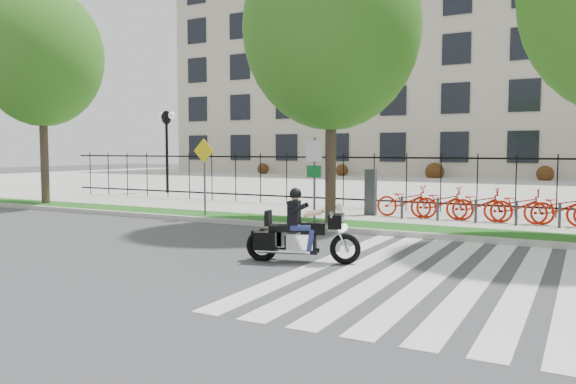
% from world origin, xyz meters
% --- Properties ---
extents(ground, '(120.00, 120.00, 0.00)m').
position_xyz_m(ground, '(0.00, 0.00, 0.00)').
color(ground, '#3C3C3E').
rests_on(ground, ground).
extents(curb, '(60.00, 0.20, 0.15)m').
position_xyz_m(curb, '(0.00, 4.10, 0.07)').
color(curb, '#A29F98').
rests_on(curb, ground).
extents(grass_verge, '(60.00, 1.50, 0.15)m').
position_xyz_m(grass_verge, '(0.00, 4.95, 0.07)').
color(grass_verge, '#195715').
rests_on(grass_verge, ground).
extents(sidewalk, '(60.00, 3.50, 0.15)m').
position_xyz_m(sidewalk, '(0.00, 7.45, 0.07)').
color(sidewalk, '#A8A69D').
rests_on(sidewalk, ground).
extents(plaza, '(80.00, 34.00, 0.10)m').
position_xyz_m(plaza, '(0.00, 25.00, 0.05)').
color(plaza, '#A8A69D').
rests_on(plaza, ground).
extents(crosswalk_stripes, '(5.70, 8.00, 0.01)m').
position_xyz_m(crosswalk_stripes, '(4.83, 0.00, 0.01)').
color(crosswalk_stripes, silver).
rests_on(crosswalk_stripes, ground).
extents(iron_fence, '(30.00, 0.06, 2.00)m').
position_xyz_m(iron_fence, '(0.00, 9.20, 1.15)').
color(iron_fence, black).
rests_on(iron_fence, sidewalk).
extents(office_building, '(60.00, 21.90, 20.15)m').
position_xyz_m(office_building, '(0.00, 44.92, 9.97)').
color(office_building, '#ACA48A').
rests_on(office_building, ground).
extents(lamp_post_left, '(1.06, 0.70, 4.25)m').
position_xyz_m(lamp_post_left, '(-12.00, 12.00, 3.21)').
color(lamp_post_left, black).
rests_on(lamp_post_left, ground).
extents(street_tree_0, '(4.78, 4.78, 8.55)m').
position_xyz_m(street_tree_0, '(-12.28, 4.95, 5.94)').
color(street_tree_0, '#31221B').
rests_on(street_tree_0, grass_verge).
extents(street_tree_1, '(5.15, 5.15, 8.62)m').
position_xyz_m(street_tree_1, '(0.16, 4.95, 5.80)').
color(street_tree_1, '#31221B').
rests_on(street_tree_1, grass_verge).
extents(bike_share_station, '(10.04, 0.88, 1.50)m').
position_xyz_m(bike_share_station, '(5.58, 7.20, 0.66)').
color(bike_share_station, '#2D2D33').
rests_on(bike_share_station, sidewalk).
extents(sign_pole_regulatory, '(0.50, 0.09, 2.50)m').
position_xyz_m(sign_pole_regulatory, '(-0.20, 4.58, 1.74)').
color(sign_pole_regulatory, '#59595B').
rests_on(sign_pole_regulatory, grass_verge).
extents(sign_pole_warning, '(0.78, 0.09, 2.49)m').
position_xyz_m(sign_pole_warning, '(-4.16, 4.58, 1.74)').
color(sign_pole_warning, '#59595B').
rests_on(sign_pole_warning, grass_verge).
extents(motorcycle_rider, '(2.31, 1.05, 1.83)m').
position_xyz_m(motorcycle_rider, '(1.77, -0.12, 0.61)').
color(motorcycle_rider, black).
rests_on(motorcycle_rider, ground).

